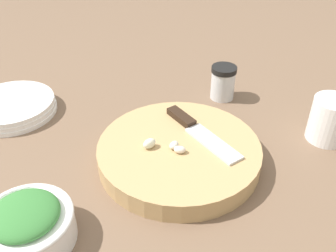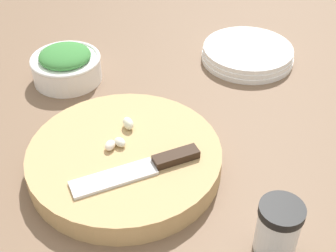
{
  "view_description": "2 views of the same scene",
  "coord_description": "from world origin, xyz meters",
  "views": [
    {
      "loc": [
        -0.09,
        -0.57,
        0.45
      ],
      "look_at": [
        0.02,
        -0.03,
        0.06
      ],
      "focal_mm": 40.0,
      "sensor_mm": 36.0,
      "label": 1
    },
    {
      "loc": [
        0.56,
        0.01,
        0.51
      ],
      "look_at": [
        0.03,
        0.01,
        0.09
      ],
      "focal_mm": 50.0,
      "sensor_mm": 36.0,
      "label": 2
    }
  ],
  "objects": [
    {
      "name": "plate_stack",
      "position": [
        -0.29,
        0.18,
        0.01
      ],
      "size": [
        0.19,
        0.19,
        0.03
      ],
      "color": "white",
      "rests_on": "ground_plane"
    },
    {
      "name": "spice_jar",
      "position": [
        0.18,
        0.15,
        0.04
      ],
      "size": [
        0.06,
        0.06,
        0.08
      ],
      "color": "silver",
      "rests_on": "ground_plane"
    },
    {
      "name": "cutting_board",
      "position": [
        0.03,
        -0.06,
        0.02
      ],
      "size": [
        0.3,
        0.3,
        0.04
      ],
      "color": "tan",
      "rests_on": "ground_plane"
    },
    {
      "name": "herb_bowl",
      "position": [
        -0.22,
        -0.19,
        0.03
      ],
      "size": [
        0.14,
        0.14,
        0.07
      ],
      "color": "white",
      "rests_on": "ground_plane"
    },
    {
      "name": "chef_knife",
      "position": [
        0.07,
        -0.02,
        0.04
      ],
      "size": [
        0.1,
        0.19,
        0.01
      ],
      "rotation": [
        0.0,
        0.0,
        3.56
      ],
      "color": "black",
      "rests_on": "cutting_board"
    },
    {
      "name": "ground_plane",
      "position": [
        0.0,
        0.0,
        0.0
      ],
      "size": [
        5.0,
        5.0,
        0.0
      ],
      "primitive_type": "plane",
      "color": "brown"
    },
    {
      "name": "garlic_cloves",
      "position": [
        0.0,
        -0.06,
        0.05
      ],
      "size": [
        0.08,
        0.05,
        0.02
      ],
      "color": "silver",
      "rests_on": "cutting_board"
    }
  ]
}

